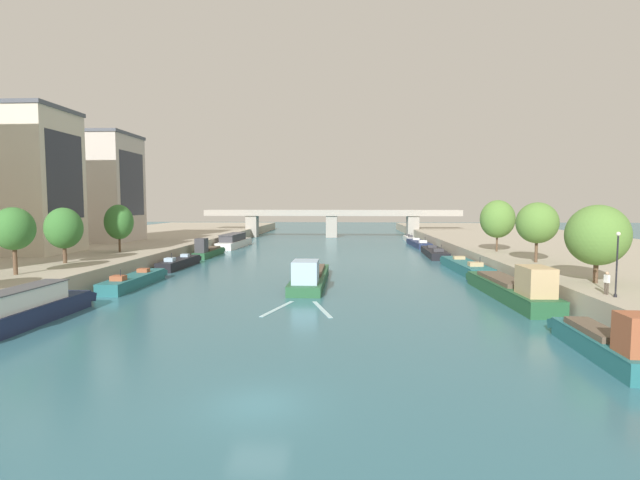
{
  "coord_description": "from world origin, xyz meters",
  "views": [
    {
      "loc": [
        3.71,
        -19.1,
        8.51
      ],
      "look_at": [
        0.0,
        47.26,
        3.39
      ],
      "focal_mm": 26.35,
      "sensor_mm": 36.0,
      "label": 1
    }
  ],
  "objects_px": {
    "barge_midriver": "(310,276)",
    "moored_boat_left_downstream": "(179,263)",
    "tree_left_distant": "(64,228)",
    "moored_boat_right_lone": "(605,342)",
    "moored_boat_right_second": "(465,266)",
    "person_on_quay": "(607,281)",
    "moored_boat_right_far": "(434,252)",
    "moored_boat_left_upstream": "(208,251)",
    "moored_boat_left_end": "(28,308)",
    "moored_boat_left_near": "(234,241)",
    "tree_right_distant": "(597,235)",
    "lamppost_right_bank": "(617,261)",
    "moored_boat_right_gap_after": "(419,243)",
    "bridge_far": "(332,220)",
    "moored_boat_right_upstream": "(409,239)",
    "moored_boat_right_near": "(512,288)",
    "moored_boat_left_far": "(134,280)",
    "tree_right_third": "(498,219)",
    "tree_left_second": "(119,222)",
    "tree_right_past_mid": "(537,223)"
  },
  "relations": [
    {
      "from": "barge_midriver",
      "to": "moored_boat_left_downstream",
      "type": "distance_m",
      "value": 22.32
    },
    {
      "from": "moored_boat_right_gap_after",
      "to": "moored_boat_left_end",
      "type": "bearing_deg",
      "value": -120.15
    },
    {
      "from": "moored_boat_left_near",
      "to": "moored_boat_left_far",
      "type": "bearing_deg",
      "value": -89.72
    },
    {
      "from": "moored_boat_left_upstream",
      "to": "moored_boat_right_second",
      "type": "relative_size",
      "value": 0.79
    },
    {
      "from": "tree_left_second",
      "to": "tree_right_distant",
      "type": "height_order",
      "value": "tree_right_distant"
    },
    {
      "from": "moored_boat_left_downstream",
      "to": "tree_right_third",
      "type": "xyz_separation_m",
      "value": [
        42.52,
        2.31,
        5.88
      ]
    },
    {
      "from": "lamppost_right_bank",
      "to": "tree_right_third",
      "type": "bearing_deg",
      "value": 86.8
    },
    {
      "from": "moored_boat_left_upstream",
      "to": "person_on_quay",
      "type": "distance_m",
      "value": 57.52
    },
    {
      "from": "moored_boat_right_lone",
      "to": "tree_left_second",
      "type": "height_order",
      "value": "tree_left_second"
    },
    {
      "from": "barge_midriver",
      "to": "tree_right_third",
      "type": "distance_m",
      "value": 28.7
    },
    {
      "from": "tree_right_distant",
      "to": "moored_boat_left_upstream",
      "type": "bearing_deg",
      "value": 139.9
    },
    {
      "from": "tree_right_third",
      "to": "lamppost_right_bank",
      "type": "distance_m",
      "value": 31.09
    },
    {
      "from": "tree_left_distant",
      "to": "moored_boat_right_lone",
      "type": "bearing_deg",
      "value": -26.8
    },
    {
      "from": "moored_boat_right_second",
      "to": "person_on_quay",
      "type": "height_order",
      "value": "person_on_quay"
    },
    {
      "from": "moored_boat_left_far",
      "to": "bridge_far",
      "type": "relative_size",
      "value": 0.19
    },
    {
      "from": "moored_boat_right_upstream",
      "to": "tree_right_past_mid",
      "type": "bearing_deg",
      "value": -83.61
    },
    {
      "from": "moored_boat_right_far",
      "to": "person_on_quay",
      "type": "xyz_separation_m",
      "value": [
        3.87,
        -43.6,
        2.49
      ]
    },
    {
      "from": "barge_midriver",
      "to": "moored_boat_left_far",
      "type": "bearing_deg",
      "value": -173.17
    },
    {
      "from": "moored_boat_right_gap_after",
      "to": "moored_boat_left_far",
      "type": "bearing_deg",
      "value": -127.04
    },
    {
      "from": "moored_boat_right_near",
      "to": "bridge_far",
      "type": "bearing_deg",
      "value": 103.34
    },
    {
      "from": "tree_left_second",
      "to": "tree_right_third",
      "type": "relative_size",
      "value": 0.91
    },
    {
      "from": "moored_boat_right_gap_after",
      "to": "bridge_far",
      "type": "height_order",
      "value": "bridge_far"
    },
    {
      "from": "moored_boat_right_near",
      "to": "moored_boat_right_gap_after",
      "type": "relative_size",
      "value": 1.12
    },
    {
      "from": "barge_midriver",
      "to": "moored_boat_right_far",
      "type": "xyz_separation_m",
      "value": [
        18.26,
        28.25,
        -0.31
      ]
    },
    {
      "from": "moored_boat_left_end",
      "to": "moored_boat_left_near",
      "type": "relative_size",
      "value": 0.77
    },
    {
      "from": "moored_boat_left_end",
      "to": "moored_boat_right_far",
      "type": "xyz_separation_m",
      "value": [
        36.84,
        45.83,
        -0.55
      ]
    },
    {
      "from": "barge_midriver",
      "to": "moored_boat_right_upstream",
      "type": "xyz_separation_m",
      "value": [
        18.25,
        59.44,
        -0.33
      ]
    },
    {
      "from": "moored_boat_left_downstream",
      "to": "bridge_far",
      "type": "height_order",
      "value": "bridge_far"
    },
    {
      "from": "moored_boat_right_far",
      "to": "tree_left_second",
      "type": "relative_size",
      "value": 2.33
    },
    {
      "from": "moored_boat_left_near",
      "to": "bridge_far",
      "type": "height_order",
      "value": "bridge_far"
    },
    {
      "from": "moored_boat_right_second",
      "to": "tree_left_second",
      "type": "distance_m",
      "value": 45.42
    },
    {
      "from": "moored_boat_left_near",
      "to": "tree_left_second",
      "type": "height_order",
      "value": "tree_left_second"
    },
    {
      "from": "moored_boat_right_lone",
      "to": "moored_boat_right_far",
      "type": "relative_size",
      "value": 0.69
    },
    {
      "from": "moored_boat_right_lone",
      "to": "bridge_far",
      "type": "xyz_separation_m",
      "value": [
        -17.93,
        93.71,
        3.56
      ]
    },
    {
      "from": "moored_boat_right_lone",
      "to": "tree_right_third",
      "type": "relative_size",
      "value": 1.46
    },
    {
      "from": "moored_boat_left_end",
      "to": "moored_boat_right_lone",
      "type": "bearing_deg",
      "value": -8.3
    },
    {
      "from": "tree_right_distant",
      "to": "lamppost_right_bank",
      "type": "bearing_deg",
      "value": -105.91
    },
    {
      "from": "moored_boat_right_far",
      "to": "moored_boat_left_far",
      "type": "bearing_deg",
      "value": -140.04
    },
    {
      "from": "barge_midriver",
      "to": "tree_right_third",
      "type": "xyz_separation_m",
      "value": [
        23.98,
        14.73,
        5.6
      ]
    },
    {
      "from": "moored_boat_right_second",
      "to": "bridge_far",
      "type": "distance_m",
      "value": 63.07
    },
    {
      "from": "moored_boat_left_near",
      "to": "moored_boat_right_upstream",
      "type": "height_order",
      "value": "moored_boat_left_near"
    },
    {
      "from": "moored_boat_right_second",
      "to": "moored_boat_right_far",
      "type": "xyz_separation_m",
      "value": [
        -0.59,
        17.57,
        -0.05
      ]
    },
    {
      "from": "moored_boat_left_upstream",
      "to": "tree_left_distant",
      "type": "distance_m",
      "value": 27.43
    },
    {
      "from": "tree_right_past_mid",
      "to": "lamppost_right_bank",
      "type": "xyz_separation_m",
      "value": [
        -2.31,
        -19.39,
        -1.84
      ]
    },
    {
      "from": "moored_boat_left_far",
      "to": "moored_boat_right_near",
      "type": "relative_size",
      "value": 0.71
    },
    {
      "from": "tree_right_distant",
      "to": "bridge_far",
      "type": "relative_size",
      "value": 0.1
    },
    {
      "from": "moored_boat_right_lone",
      "to": "moored_boat_right_upstream",
      "type": "bearing_deg",
      "value": 89.86
    },
    {
      "from": "tree_right_distant",
      "to": "lamppost_right_bank",
      "type": "distance_m",
      "value": 6.26
    },
    {
      "from": "tree_right_third",
      "to": "bridge_far",
      "type": "xyz_separation_m",
      "value": [
        -23.87,
        56.06,
        -2.01
      ]
    },
    {
      "from": "moored_boat_right_second",
      "to": "tree_left_distant",
      "type": "bearing_deg",
      "value": -166.16
    }
  ]
}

